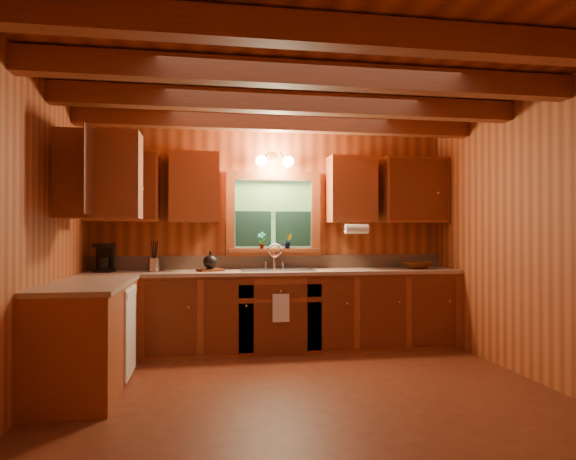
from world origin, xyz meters
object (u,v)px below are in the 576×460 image
(cutting_board, at_px, (210,270))
(wicker_basket, at_px, (417,265))
(sink, at_px, (276,274))
(coffee_maker, at_px, (104,258))

(cutting_board, distance_m, wicker_basket, 2.42)
(sink, bearing_deg, coffee_maker, 177.86)
(cutting_board, relative_size, wicker_basket, 0.78)
(sink, xyz_separation_m, coffee_maker, (-1.88, 0.07, 0.20))
(cutting_board, bearing_deg, coffee_maker, 153.06)
(sink, distance_m, cutting_board, 0.75)
(sink, height_order, wicker_basket, sink)
(sink, distance_m, wicker_basket, 1.67)
(coffee_maker, bearing_deg, wicker_basket, 11.34)
(sink, height_order, coffee_maker, coffee_maker)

